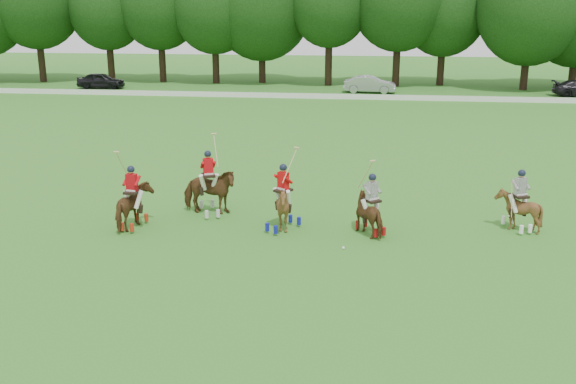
# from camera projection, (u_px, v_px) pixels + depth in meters

# --- Properties ---
(ground) EXTENTS (180.00, 180.00, 0.00)m
(ground) POSITION_uv_depth(u_px,v_px,m) (209.00, 276.00, 18.48)
(ground) COLOR #347220
(ground) RESTS_ON ground
(tree_line) EXTENTS (117.98, 14.32, 14.75)m
(tree_line) POSITION_uv_depth(u_px,v_px,m) (333.00, 0.00, 61.95)
(tree_line) COLOR black
(tree_line) RESTS_ON ground
(boundary_rail) EXTENTS (120.00, 0.10, 0.44)m
(boundary_rail) POSITION_uv_depth(u_px,v_px,m) (320.00, 96.00, 54.62)
(boundary_rail) COLOR white
(boundary_rail) RESTS_ON ground
(car_left) EXTENTS (4.51, 2.00, 1.51)m
(car_left) POSITION_uv_depth(u_px,v_px,m) (101.00, 81.00, 61.49)
(car_left) COLOR black
(car_left) RESTS_ON ground
(car_mid) EXTENTS (4.76, 1.88, 1.54)m
(car_mid) POSITION_uv_depth(u_px,v_px,m) (370.00, 84.00, 58.23)
(car_mid) COLOR #A5A5AA
(car_mid) RESTS_ON ground
(polo_red_a) EXTENTS (1.15, 1.88, 2.78)m
(polo_red_a) POSITION_uv_depth(u_px,v_px,m) (133.00, 206.00, 22.32)
(polo_red_a) COLOR #4A2B13
(polo_red_a) RESTS_ON ground
(polo_red_b) EXTENTS (2.18, 2.04, 2.98)m
(polo_red_b) POSITION_uv_depth(u_px,v_px,m) (209.00, 192.00, 23.79)
(polo_red_b) COLOR #4A2B13
(polo_red_b) RESTS_ON ground
(polo_red_c) EXTENTS (1.95, 2.00, 2.90)m
(polo_red_c) POSITION_uv_depth(u_px,v_px,m) (283.00, 207.00, 22.10)
(polo_red_c) COLOR #4A2B13
(polo_red_c) RESTS_ON ground
(polo_stripe_a) EXTENTS (1.61, 1.76, 2.67)m
(polo_stripe_a) POSITION_uv_depth(u_px,v_px,m) (371.00, 213.00, 21.74)
(polo_stripe_a) COLOR #4A2B13
(polo_stripe_a) RESTS_ON ground
(polo_stripe_b) EXTENTS (1.58, 1.66, 2.17)m
(polo_stripe_b) POSITION_uv_depth(u_px,v_px,m) (518.00, 209.00, 22.11)
(polo_stripe_b) COLOR #4A2B13
(polo_stripe_b) RESTS_ON ground
(polo_ball) EXTENTS (0.09, 0.09, 0.09)m
(polo_ball) POSITION_uv_depth(u_px,v_px,m) (343.00, 248.00, 20.54)
(polo_ball) COLOR white
(polo_ball) RESTS_ON ground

